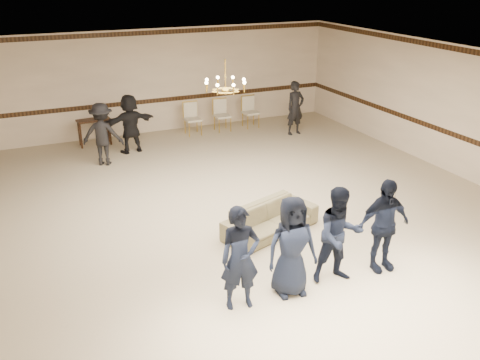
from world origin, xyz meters
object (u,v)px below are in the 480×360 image
object	(u,v)px
adult_right	(295,108)
banquet_chair_right	(251,112)
banquet_chair_left	(193,119)
boy_b	(292,246)
boy_c	(339,235)
adult_mid	(130,124)
console_table	(95,132)
banquet_chair_mid	(222,116)
settee	(271,219)
boy_d	(384,225)
adult_left	(102,134)
chandelier	(225,75)
boy_a	(240,258)

from	to	relation	value
adult_right	banquet_chair_right	distance (m)	1.60
banquet_chair_left	boy_b	bearing A→B (deg)	-98.29
boy_c	banquet_chair_left	bearing A→B (deg)	96.71
adult_mid	console_table	world-z (taller)	adult_mid
adult_mid	banquet_chair_left	world-z (taller)	adult_mid
boy_b	banquet_chair_mid	world-z (taller)	boy_b
banquet_chair_left	banquet_chair_mid	bearing A→B (deg)	1.11
boy_c	settee	distance (m)	2.08
adult_right	boy_c	bearing A→B (deg)	-121.65
boy_b	boy_c	distance (m)	0.90
boy_d	console_table	xyz separation A→B (m)	(-3.33, 9.06, -0.45)
boy_b	adult_left	distance (m)	7.48
settee	banquet_chair_mid	world-z (taller)	banquet_chair_mid
boy_c	banquet_chair_right	world-z (taller)	boy_c
chandelier	banquet_chair_left	distance (m)	5.78
settee	banquet_chair_right	size ratio (longest dim) A/B	2.03
chandelier	adult_left	world-z (taller)	chandelier
banquet_chair_right	boy_b	bearing A→B (deg)	-112.77
adult_left	banquet_chair_left	distance (m)	3.45
adult_right	banquet_chair_mid	size ratio (longest dim) A/B	1.67
chandelier	banquet_chair_mid	size ratio (longest dim) A/B	0.94
banquet_chair_right	console_table	xyz separation A→B (m)	(-5.00, 0.20, -0.10)
adult_mid	banquet_chair_mid	bearing A→B (deg)	-173.78
boy_b	boy_a	bearing A→B (deg)	-173.34
chandelier	boy_c	world-z (taller)	chandelier
boy_d	adult_right	world-z (taller)	boy_d
boy_a	settee	distance (m)	2.59
console_table	boy_b	bearing A→B (deg)	-84.93
boy_a	boy_d	bearing A→B (deg)	8.12
chandelier	adult_right	bearing A→B (deg)	44.53
banquet_chair_left	boy_a	bearing A→B (deg)	-103.85
banquet_chair_left	banquet_chair_right	bearing A→B (deg)	1.11
console_table	boy_d	bearing A→B (deg)	-74.33
banquet_chair_mid	console_table	world-z (taller)	banquet_chair_mid
boy_a	banquet_chair_left	bearing A→B (deg)	83.16
banquet_chair_left	banquet_chair_mid	world-z (taller)	same
boy_c	adult_right	size ratio (longest dim) A/B	1.01
boy_c	console_table	world-z (taller)	boy_c
chandelier	boy_d	distance (m)	4.43
adult_left	boy_c	bearing A→B (deg)	134.07
adult_mid	console_table	bearing A→B (deg)	-60.27
adult_left	banquet_chair_left	bearing A→B (deg)	-127.89
boy_a	adult_mid	xyz separation A→B (m)	(0.21, 8.00, -0.01)
adult_right	console_table	xyz separation A→B (m)	(-5.94, 1.45, -0.44)
boy_b	settee	world-z (taller)	boy_b
adult_right	banquet_chair_left	bearing A→B (deg)	150.04
boy_d	adult_left	world-z (taller)	boy_d
banquet_chair_mid	boy_d	bearing A→B (deg)	-91.94
boy_a	banquet_chair_right	xyz separation A→B (m)	(4.37, 8.86, -0.34)
boy_a	banquet_chair_left	xyz separation A→B (m)	(2.37, 8.86, -0.34)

